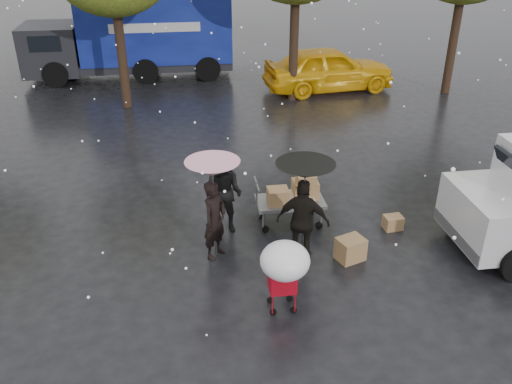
{
  "coord_description": "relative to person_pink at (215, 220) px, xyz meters",
  "views": [
    {
      "loc": [
        -1.55,
        -9.03,
        6.33
      ],
      "look_at": [
        -0.13,
        1.0,
        0.99
      ],
      "focal_mm": 38.0,
      "sensor_mm": 36.0,
      "label": 1
    }
  ],
  "objects": [
    {
      "name": "ground",
      "position": [
        1.07,
        -0.21,
        -0.84
      ],
      "size": [
        90.0,
        90.0,
        0.0
      ],
      "primitive_type": "plane",
      "color": "black",
      "rests_on": "ground"
    },
    {
      "name": "person_pink",
      "position": [
        0.0,
        0.0,
        0.0
      ],
      "size": [
        0.69,
        0.73,
        1.67
      ],
      "primitive_type": "imported",
      "rotation": [
        0.0,
        0.0,
        0.89
      ],
      "color": "black",
      "rests_on": "ground"
    },
    {
      "name": "person_middle",
      "position": [
        0.26,
        0.97,
        0.07
      ],
      "size": [
        1.12,
        1.05,
        1.82
      ],
      "primitive_type": "imported",
      "rotation": [
        0.0,
        0.0,
        -0.55
      ],
      "color": "black",
      "rests_on": "ground"
    },
    {
      "name": "person_black",
      "position": [
        1.7,
        -0.37,
        0.05
      ],
      "size": [
        1.13,
        0.78,
        1.78
      ],
      "primitive_type": "imported",
      "rotation": [
        0.0,
        0.0,
        2.77
      ],
      "color": "black",
      "rests_on": "ground"
    },
    {
      "name": "umbrella_pink",
      "position": [
        0.0,
        -0.0,
        1.13
      ],
      "size": [
        1.06,
        1.06,
        2.12
      ],
      "color": "#4C4C4C",
      "rests_on": "ground"
    },
    {
      "name": "umbrella_black",
      "position": [
        1.7,
        -0.37,
        1.15
      ],
      "size": [
        1.13,
        1.13,
        2.14
      ],
      "color": "#4C4C4C",
      "rests_on": "ground"
    },
    {
      "name": "vendor_cart",
      "position": [
        1.82,
        1.04,
        -0.11
      ],
      "size": [
        1.52,
        0.8,
        1.27
      ],
      "color": "slate",
      "rests_on": "ground"
    },
    {
      "name": "shopping_cart",
      "position": [
        1.03,
        -1.97,
        0.23
      ],
      "size": [
        0.84,
        0.84,
        1.46
      ],
      "color": "#B20A19",
      "rests_on": "ground"
    },
    {
      "name": "blue_truck",
      "position": [
        -2.19,
        13.77,
        0.92
      ],
      "size": [
        8.3,
        2.6,
        3.5
      ],
      "color": "navy",
      "rests_on": "ground"
    },
    {
      "name": "box_ground_near",
      "position": [
        2.68,
        -0.51,
        -0.6
      ],
      "size": [
        0.64,
        0.58,
        0.48
      ],
      "primitive_type": "cube",
      "rotation": [
        0.0,
        0.0,
        0.35
      ],
      "color": "olive",
      "rests_on": "ground"
    },
    {
      "name": "box_ground_far",
      "position": [
        3.96,
        0.5,
        -0.68
      ],
      "size": [
        0.42,
        0.34,
        0.31
      ],
      "primitive_type": "cube",
      "rotation": [
        0.0,
        0.0,
        0.08
      ],
      "color": "olive",
      "rests_on": "ground"
    },
    {
      "name": "yellow_taxi",
      "position": [
        5.16,
        10.69,
        0.01
      ],
      "size": [
        5.14,
        2.52,
        1.69
      ],
      "primitive_type": "imported",
      "rotation": [
        0.0,
        0.0,
        1.68
      ],
      "color": "#E4A20C",
      "rests_on": "ground"
    }
  ]
}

